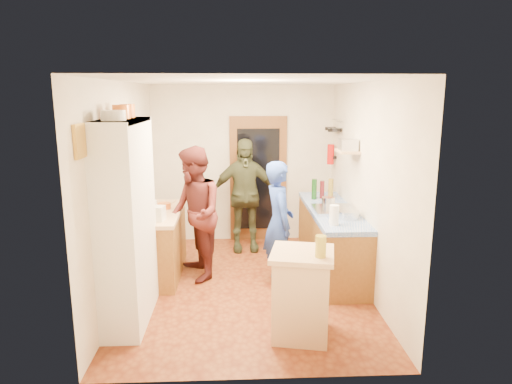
{
  "coord_description": "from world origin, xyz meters",
  "views": [
    {
      "loc": [
        -0.14,
        -5.56,
        2.44
      ],
      "look_at": [
        0.13,
        0.15,
        1.22
      ],
      "focal_mm": 32.0,
      "sensor_mm": 36.0,
      "label": 1
    }
  ],
  "objects": [
    {
      "name": "left_counter_top",
      "position": [
        -1.2,
        0.45,
        0.88
      ],
      "size": [
        0.64,
        1.44,
        0.05
      ],
      "primitive_type": "cube",
      "color": "#D5B082",
      "rests_on": "left_counter_base"
    },
    {
      "name": "door_glass",
      "position": [
        0.25,
        1.94,
        1.05
      ],
      "size": [
        0.7,
        0.02,
        1.7
      ],
      "primitive_type": "cube",
      "color": "black",
      "rests_on": "door_frame"
    },
    {
      "name": "bottle_c",
      "position": [
        1.31,
        1.14,
        1.05
      ],
      "size": [
        0.08,
        0.08,
        0.3
      ],
      "primitive_type": "cylinder",
      "rotation": [
        0.0,
        0.0,
        0.12
      ],
      "color": "olive",
      "rests_on": "right_counter_top"
    },
    {
      "name": "pan_rail",
      "position": [
        1.46,
        1.52,
        2.05
      ],
      "size": [
        0.02,
        0.65,
        0.02
      ],
      "primitive_type": "cylinder",
      "rotation": [
        1.57,
        0.0,
        0.0
      ],
      "color": "silver",
      "rests_on": "wall_right"
    },
    {
      "name": "wall_right",
      "position": [
        1.51,
        0.0,
        1.3
      ],
      "size": [
        0.02,
        4.0,
        2.6
      ],
      "primitive_type": "cube",
      "color": "silver",
      "rests_on": "ground"
    },
    {
      "name": "orange_bowl",
      "position": [
        -1.12,
        0.61,
        0.94
      ],
      "size": [
        0.21,
        0.21,
        0.08
      ],
      "primitive_type": "cylinder",
      "rotation": [
        0.0,
        0.0,
        0.18
      ],
      "color": "orange",
      "rests_on": "left_counter_top"
    },
    {
      "name": "radio",
      "position": [
        1.37,
        0.45,
        1.79
      ],
      "size": [
        0.23,
        0.31,
        0.15
      ],
      "primitive_type": "cube",
      "rotation": [
        0.0,
        0.0,
        -0.03
      ],
      "color": "silver",
      "rests_on": "wall_shelf"
    },
    {
      "name": "orange_pot_b",
      "position": [
        -1.3,
        -0.49,
        2.27
      ],
      "size": [
        0.16,
        0.16,
        0.14
      ],
      "primitive_type": "cylinder",
      "color": "orange",
      "rests_on": "hutch_top_shelf"
    },
    {
      "name": "paper_towel",
      "position": [
        1.05,
        -0.3,
        1.02
      ],
      "size": [
        0.12,
        0.12,
        0.25
      ],
      "primitive_type": "cylinder",
      "rotation": [
        0.0,
        0.0,
        0.04
      ],
      "color": "white",
      "rests_on": "right_counter_top"
    },
    {
      "name": "kettle",
      "position": [
        -1.25,
        0.3,
        0.99
      ],
      "size": [
        0.19,
        0.19,
        0.19
      ],
      "primitive_type": "cylinder",
      "rotation": [
        0.0,
        0.0,
        0.19
      ],
      "color": "white",
      "rests_on": "left_counter_top"
    },
    {
      "name": "ext_bracket",
      "position": [
        1.47,
        1.7,
        1.45
      ],
      "size": [
        0.06,
        0.1,
        0.04
      ],
      "primitive_type": "cube",
      "color": "black",
      "rests_on": "wall_right"
    },
    {
      "name": "person_hob",
      "position": [
        0.46,
        0.11,
        0.81
      ],
      "size": [
        0.47,
        0.64,
        1.62
      ],
      "primitive_type": "imported",
      "rotation": [
        0.0,
        0.0,
        1.72
      ],
      "color": "#2642A2",
      "rests_on": "ground"
    },
    {
      "name": "island_base",
      "position": [
        0.53,
        -1.27,
        0.43
      ],
      "size": [
        0.65,
        0.65,
        0.86
      ],
      "primitive_type": "cube",
      "rotation": [
        0.0,
        0.0,
        -0.21
      ],
      "color": "#D5B082",
      "rests_on": "ground"
    },
    {
      "name": "door_frame",
      "position": [
        0.25,
        1.97,
        1.05
      ],
      "size": [
        0.95,
        0.06,
        2.1
      ],
      "primitive_type": "cube",
      "color": "brown",
      "rests_on": "ground"
    },
    {
      "name": "right_counter_base",
      "position": [
        1.2,
        0.5,
        0.42
      ],
      "size": [
        0.6,
        2.2,
        0.84
      ],
      "primitive_type": "cube",
      "color": "brown",
      "rests_on": "ground"
    },
    {
      "name": "wall_back",
      "position": [
        0.0,
        2.01,
        1.3
      ],
      "size": [
        3.0,
        0.02,
        2.6
      ],
      "primitive_type": "cube",
      "color": "silver",
      "rests_on": "ground"
    },
    {
      "name": "pan_hang_a",
      "position": [
        1.4,
        1.35,
        1.92
      ],
      "size": [
        0.18,
        0.18,
        0.05
      ],
      "primitive_type": "cylinder",
      "color": "black",
      "rests_on": "pan_rail"
    },
    {
      "name": "island_top",
      "position": [
        0.53,
        -1.27,
        0.89
      ],
      "size": [
        0.74,
        0.74,
        0.05
      ],
      "primitive_type": "cube",
      "rotation": [
        0.0,
        0.0,
        -0.21
      ],
      "color": "#D5B082",
      "rests_on": "island_base"
    },
    {
      "name": "plate_stack",
      "position": [
        -1.3,
        -1.08,
        2.25
      ],
      "size": [
        0.24,
        0.24,
        0.1
      ],
      "primitive_type": "cylinder",
      "color": "white",
      "rests_on": "hutch_top_shelf"
    },
    {
      "name": "pot_on_hob",
      "position": [
        1.15,
        0.52,
        1.0
      ],
      "size": [
        0.18,
        0.18,
        0.12
      ],
      "primitive_type": "cylinder",
      "color": "silver",
      "rests_on": "hob"
    },
    {
      "name": "person_back",
      "position": [
        0.01,
        1.43,
        0.89
      ],
      "size": [
        1.08,
        0.51,
        1.79
      ],
      "primitive_type": "imported",
      "rotation": [
        0.0,
        0.0,
        0.07
      ],
      "color": "#353822",
      "rests_on": "ground"
    },
    {
      "name": "wall_left",
      "position": [
        -1.51,
        0.0,
        1.3
      ],
      "size": [
        0.02,
        4.0,
        2.6
      ],
      "primitive_type": "cube",
      "color": "silver",
      "rests_on": "ground"
    },
    {
      "name": "hutch_body",
      "position": [
        -1.3,
        -0.8,
        1.1
      ],
      "size": [
        0.4,
        1.2,
        2.2
      ],
      "primitive_type": "cube",
      "color": "white",
      "rests_on": "ground"
    },
    {
      "name": "bottle_a",
      "position": [
        1.05,
        1.1,
        1.05
      ],
      "size": [
        0.1,
        0.1,
        0.31
      ],
      "primitive_type": "cylinder",
      "rotation": [
        0.0,
        0.0,
        -0.32
      ],
      "color": "#143F14",
      "rests_on": "right_counter_top"
    },
    {
      "name": "bottle_b",
      "position": [
        1.18,
        1.15,
        1.03
      ],
      "size": [
        0.08,
        0.08,
        0.27
      ],
      "primitive_type": "cylinder",
      "rotation": [
        0.0,
        0.0,
        0.3
      ],
      "color": "#591419",
      "rests_on": "right_counter_top"
    },
    {
      "name": "picture_frame",
      "position": [
        -1.48,
        -1.55,
        2.05
      ],
      "size": [
        0.03,
        0.25,
        0.3
      ],
      "primitive_type": "cube",
      "color": "gold",
      "rests_on": "wall_left"
    },
    {
      "name": "person_left",
      "position": [
        -0.67,
        0.36,
        0.9
      ],
      "size": [
        0.91,
        1.03,
        1.79
      ],
      "primitive_type": "imported",
      "rotation": [
        0.0,
        0.0,
        -1.27
      ],
      "color": "#4E1C1A",
      "rests_on": "ground"
    },
    {
      "name": "hob",
      "position": [
        1.2,
        0.35,
        0.92
      ],
      "size": [
        0.55,
        0.58,
        0.04
      ],
      "primitive_type": "cube",
      "color": "silver",
      "rests_on": "right_counter_top"
    },
    {
      "name": "cutting_board",
      "position": [
        0.49,
        -1.21,
        0.9
      ],
      "size": [
        0.4,
        0.35,
        0.02
      ],
      "primitive_type": "cube",
      "rotation": [
        0.0,
        0.0,
        -0.21
      ],
      "color": "white",
      "rests_on": "island_top"
    },
    {
      "name": "toaster",
      "position": [
        -1.15,
        -0.0,
        0.99
      ],
      "size": [
        0.27,
        0.21,
        0.18
      ],
      "primitive_type": "cube",
      "rotation": [
        0.0,
        0.0,
        -0.19
      ],
      "color": "white",
      "rests_on": "left_counter_top"
    },
    {
      "name": "fire_extinguisher",
      "position": [
        1.41,
        1.7,
        1.5
      ],
      "size": [
        0.11,
        0.11,
        0.32
      ],
      "primitive_type": "cylinder",
      "color": "red",
      "rests_on": "wall_right"
    },
    {
      "name": "floor",
      "position": [
        0.0,
        0.0,
        -0.01
      ],
      "size": [
        3.0,
        4.0,
        0.02
      ],
      "primitive_type": "cube",
      "color": "brown",
      "rests_on": "ground"
    },
    {
      "name": "right_counter_top",
      "position": [
        1.2,
        0.5,
        0.87
      ],
      "size": [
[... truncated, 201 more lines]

